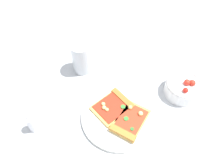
% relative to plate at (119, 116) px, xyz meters
% --- Properties ---
extents(ground_plane, '(2.40, 2.40, 0.00)m').
position_rel_plate_xyz_m(ground_plane, '(-0.04, 0.01, -0.01)').
color(ground_plane, silver).
rests_on(ground_plane, ground).
extents(plate, '(0.25, 0.25, 0.01)m').
position_rel_plate_xyz_m(plate, '(0.00, 0.00, 0.00)').
color(plate, silver).
rests_on(plate, ground_plane).
extents(pizza_slice_near, '(0.15, 0.12, 0.02)m').
position_rel_plate_xyz_m(pizza_slice_near, '(0.02, 0.04, 0.01)').
color(pizza_slice_near, '#E5B256').
rests_on(pizza_slice_near, plate).
extents(pizza_slice_far, '(0.15, 0.15, 0.02)m').
position_rel_plate_xyz_m(pizza_slice_far, '(-0.03, -0.03, 0.01)').
color(pizza_slice_far, '#E5B256').
rests_on(pizza_slice_far, plate).
extents(salad_bowl, '(0.13, 0.13, 0.07)m').
position_rel_plate_xyz_m(salad_bowl, '(-0.16, 0.19, 0.02)').
color(salad_bowl, white).
rests_on(salad_bowl, ground_plane).
extents(soda_glass, '(0.07, 0.07, 0.13)m').
position_rel_plate_xyz_m(soda_glass, '(-0.17, -0.19, 0.06)').
color(soda_glass, silver).
rests_on(soda_glass, ground_plane).
extents(paper_napkin, '(0.17, 0.14, 0.00)m').
position_rel_plate_xyz_m(paper_napkin, '(-0.32, -0.03, -0.01)').
color(paper_napkin, silver).
rests_on(paper_napkin, ground_plane).
extents(pepper_shaker, '(0.03, 0.03, 0.08)m').
position_rel_plate_xyz_m(pepper_shaker, '(0.12, -0.25, 0.03)').
color(pepper_shaker, silver).
rests_on(pepper_shaker, ground_plane).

